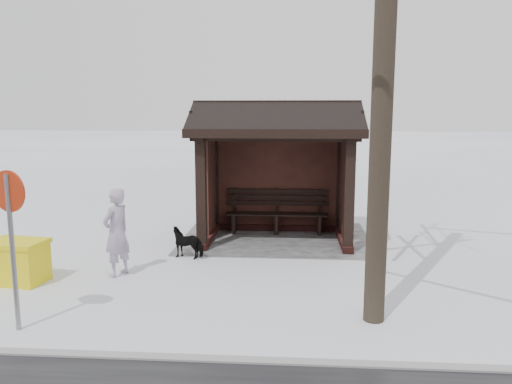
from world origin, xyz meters
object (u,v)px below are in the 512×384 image
(pedestrian, at_px, (117,232))
(road_sign, at_px, (10,215))
(dog, at_px, (188,242))
(grit_bin, at_px, (17,261))
(bus_shelter, at_px, (276,143))

(pedestrian, height_order, road_sign, road_sign)
(pedestrian, distance_m, road_sign, 2.43)
(dog, bearing_deg, grit_bin, -43.90)
(pedestrian, height_order, dog, pedestrian)
(bus_shelter, relative_size, road_sign, 1.69)
(bus_shelter, bearing_deg, grit_bin, 37.23)
(grit_bin, bearing_deg, bus_shelter, -134.44)
(bus_shelter, bearing_deg, road_sign, 56.93)
(dog, bearing_deg, road_sign, -11.41)
(bus_shelter, distance_m, grit_bin, 5.63)
(dog, xyz_separation_m, grit_bin, (2.57, 1.66, 0.07))
(pedestrian, relative_size, grit_bin, 1.52)
(road_sign, bearing_deg, grit_bin, -41.88)
(bus_shelter, distance_m, pedestrian, 4.09)
(road_sign, bearing_deg, bus_shelter, -104.56)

